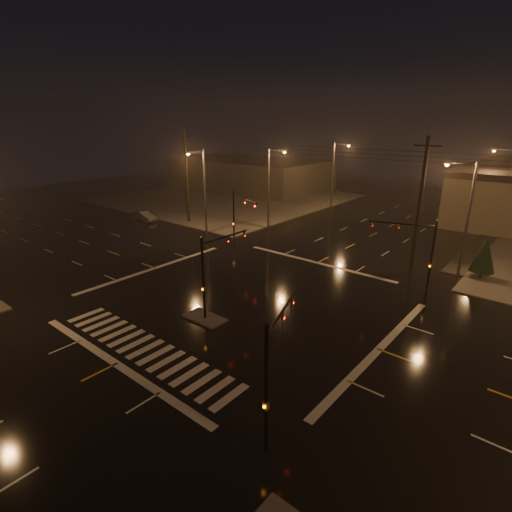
# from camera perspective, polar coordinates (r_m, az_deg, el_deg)

# --- Properties ---
(ground) EXTENTS (140.00, 140.00, 0.00)m
(ground) POSITION_cam_1_polar(r_m,az_deg,el_deg) (31.06, -1.90, -6.32)
(ground) COLOR black
(ground) RESTS_ON ground
(sidewalk_nw) EXTENTS (36.00, 36.00, 0.12)m
(sidewalk_nw) POSITION_cam_1_polar(r_m,az_deg,el_deg) (71.71, -4.12, 8.32)
(sidewalk_nw) COLOR #484640
(sidewalk_nw) RESTS_ON ground
(median_island) EXTENTS (3.00, 1.60, 0.15)m
(median_island) POSITION_cam_1_polar(r_m,az_deg,el_deg) (28.47, -7.28, -8.79)
(median_island) COLOR #484640
(median_island) RESTS_ON ground
(crosswalk) EXTENTS (15.00, 2.60, 0.01)m
(crosswalk) POSITION_cam_1_polar(r_m,az_deg,el_deg) (25.83, -15.52, -12.68)
(crosswalk) COLOR beige
(crosswalk) RESTS_ON ground
(stop_bar_near) EXTENTS (16.00, 0.50, 0.01)m
(stop_bar_near) POSITION_cam_1_polar(r_m,az_deg,el_deg) (24.96, -19.35, -14.32)
(stop_bar_near) COLOR beige
(stop_bar_near) RESTS_ON ground
(stop_bar_far) EXTENTS (16.00, 0.50, 0.01)m
(stop_bar_far) POSITION_cam_1_polar(r_m,az_deg,el_deg) (39.34, 8.73, -0.95)
(stop_bar_far) COLOR beige
(stop_bar_far) RESTS_ON ground
(commercial_block) EXTENTS (30.00, 18.00, 5.60)m
(commercial_block) POSITION_cam_1_polar(r_m,az_deg,el_deg) (83.41, -0.93, 11.77)
(commercial_block) COLOR #3D3936
(commercial_block) RESTS_ON ground
(signal_mast_median) EXTENTS (0.25, 4.59, 6.00)m
(signal_mast_median) POSITION_cam_1_polar(r_m,az_deg,el_deg) (27.56, -6.20, -1.33)
(signal_mast_median) COLOR black
(signal_mast_median) RESTS_ON ground
(signal_mast_ne) EXTENTS (4.84, 1.86, 6.00)m
(signal_mast_ne) POSITION_cam_1_polar(r_m,az_deg,el_deg) (33.81, 22.17, 1.27)
(signal_mast_ne) COLOR black
(signal_mast_ne) RESTS_ON ground
(signal_mast_nw) EXTENTS (4.84, 1.86, 6.00)m
(signal_mast_nw) POSITION_cam_1_polar(r_m,az_deg,el_deg) (43.03, -2.56, 6.24)
(signal_mast_nw) COLOR black
(signal_mast_nw) RESTS_ON ground
(signal_mast_se) EXTENTS (1.55, 3.87, 6.00)m
(signal_mast_se) POSITION_cam_1_polar(r_m,az_deg,el_deg) (16.99, 2.35, -15.25)
(signal_mast_se) COLOR black
(signal_mast_se) RESTS_ON ground
(streetlight_1) EXTENTS (2.77, 0.32, 10.00)m
(streetlight_1) POSITION_cam_1_polar(r_m,az_deg,el_deg) (49.67, 2.10, 10.32)
(streetlight_1) COLOR #38383A
(streetlight_1) RESTS_ON ground
(streetlight_2) EXTENTS (2.77, 0.32, 10.00)m
(streetlight_2) POSITION_cam_1_polar(r_m,az_deg,el_deg) (63.02, 11.19, 11.83)
(streetlight_2) COLOR #38383A
(streetlight_2) RESTS_ON ground
(streetlight_3) EXTENTS (2.77, 0.32, 10.00)m
(streetlight_3) POSITION_cam_1_polar(r_m,az_deg,el_deg) (38.48, 27.67, 5.63)
(streetlight_3) COLOR #38383A
(streetlight_3) RESTS_ON ground
(streetlight_4) EXTENTS (2.77, 0.32, 10.00)m
(streetlight_4) POSITION_cam_1_polar(r_m,az_deg,el_deg) (57.98, 32.16, 8.72)
(streetlight_4) COLOR #38383A
(streetlight_4) RESTS_ON ground
(streetlight_5) EXTENTS (0.32, 2.77, 10.00)m
(streetlight_5) POSITION_cam_1_polar(r_m,az_deg,el_deg) (47.87, -7.62, 9.85)
(streetlight_5) COLOR #38383A
(streetlight_5) RESTS_ON ground
(utility_pole_0) EXTENTS (2.20, 0.32, 12.00)m
(utility_pole_0) POSITION_cam_1_polar(r_m,az_deg,el_deg) (54.11, -9.87, 11.13)
(utility_pole_0) COLOR black
(utility_pole_0) RESTS_ON ground
(utility_pole_1) EXTENTS (2.20, 0.32, 12.00)m
(utility_pole_1) POSITION_cam_1_polar(r_m,az_deg,el_deg) (37.28, 22.30, 6.53)
(utility_pole_1) COLOR black
(utility_pole_1) RESTS_ON ground
(conifer_0) EXTENTS (2.03, 2.03, 3.87)m
(conifer_0) POSITION_cam_1_polar(r_m,az_deg,el_deg) (39.50, 29.83, 0.24)
(conifer_0) COLOR black
(conifer_0) RESTS_ON ground
(car_crossing) EXTENTS (4.01, 1.42, 1.32)m
(car_crossing) POSITION_cam_1_polar(r_m,az_deg,el_deg) (57.13, -15.71, 5.52)
(car_crossing) COLOR slate
(car_crossing) RESTS_ON ground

